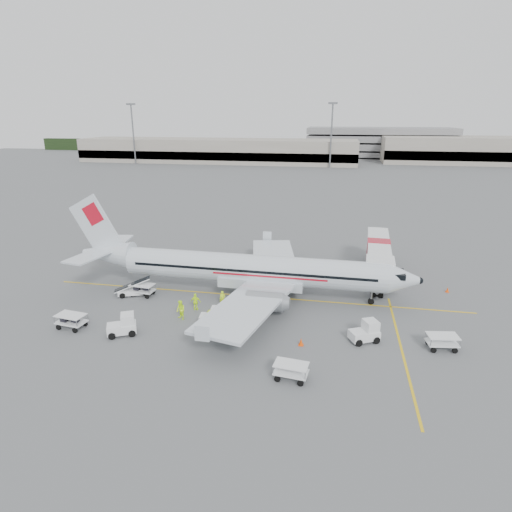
# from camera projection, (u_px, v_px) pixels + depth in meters

# --- Properties ---
(ground) EXTENTS (360.00, 360.00, 0.00)m
(ground) POSITION_uv_depth(u_px,v_px,m) (252.00, 296.00, 44.91)
(ground) COLOR #56595B
(stripe_lead) EXTENTS (44.00, 0.20, 0.01)m
(stripe_lead) POSITION_uv_depth(u_px,v_px,m) (252.00, 296.00, 44.91)
(stripe_lead) COLOR yellow
(stripe_lead) RESTS_ON ground
(stripe_cross) EXTENTS (0.20, 20.00, 0.01)m
(stripe_cross) POSITION_uv_depth(u_px,v_px,m) (401.00, 348.00, 34.97)
(stripe_cross) COLOR yellow
(stripe_cross) RESTS_ON ground
(terminal_west) EXTENTS (110.00, 22.00, 9.00)m
(terminal_west) POSITION_uv_depth(u_px,v_px,m) (218.00, 150.00, 171.84)
(terminal_west) COLOR gray
(terminal_west) RESTS_ON ground
(terminal_east) EXTENTS (90.00, 26.00, 10.00)m
(terminal_east) POSITION_uv_depth(u_px,v_px,m) (501.00, 150.00, 166.19)
(terminal_east) COLOR gray
(terminal_east) RESTS_ON ground
(parking_garage) EXTENTS (62.00, 24.00, 14.00)m
(parking_garage) POSITION_uv_depth(u_px,v_px,m) (379.00, 142.00, 187.52)
(parking_garage) COLOR slate
(parking_garage) RESTS_ON ground
(treeline) EXTENTS (300.00, 3.00, 6.00)m
(treeline) POSITION_uv_depth(u_px,v_px,m) (322.00, 148.00, 207.20)
(treeline) COLOR black
(treeline) RESTS_ON ground
(mast_west) EXTENTS (3.20, 1.20, 22.00)m
(mast_west) POSITION_uv_depth(u_px,v_px,m) (133.00, 134.00, 163.92)
(mast_west) COLOR slate
(mast_west) RESTS_ON ground
(mast_center) EXTENTS (3.20, 1.20, 22.00)m
(mast_center) POSITION_uv_depth(u_px,v_px,m) (331.00, 136.00, 150.63)
(mast_center) COLOR slate
(mast_center) RESTS_ON ground
(aircraft) EXTENTS (36.26, 28.63, 9.88)m
(aircraft) POSITION_uv_depth(u_px,v_px,m) (253.00, 250.00, 43.73)
(aircraft) COLOR silver
(aircraft) RESTS_ON ground
(jet_bridge) EXTENTS (4.16, 17.11, 4.45)m
(jet_bridge) POSITION_uv_depth(u_px,v_px,m) (377.00, 259.00, 49.56)
(jet_bridge) COLOR white
(jet_bridge) RESTS_ON ground
(belt_loader) EXTENTS (4.76, 3.19, 2.41)m
(belt_loader) POSITION_uv_depth(u_px,v_px,m) (134.00, 284.00, 44.84)
(belt_loader) COLOR white
(belt_loader) RESTS_ON ground
(tug_fore) EXTENTS (2.74, 2.27, 1.84)m
(tug_fore) POSITION_uv_depth(u_px,v_px,m) (364.00, 331.00, 35.71)
(tug_fore) COLOR white
(tug_fore) RESTS_ON ground
(tug_mid) EXTENTS (2.22, 1.41, 1.63)m
(tug_mid) POSITION_uv_depth(u_px,v_px,m) (211.00, 316.00, 38.71)
(tug_mid) COLOR white
(tug_mid) RESTS_ON ground
(tug_aft) EXTENTS (2.79, 2.32, 1.87)m
(tug_aft) POSITION_uv_depth(u_px,v_px,m) (121.00, 325.00, 36.79)
(tug_aft) COLOR white
(tug_aft) RESTS_ON ground
(cart_loaded_a) EXTENTS (2.59, 1.68, 1.29)m
(cart_loaded_a) POSITION_uv_depth(u_px,v_px,m) (142.00, 290.00, 44.86)
(cart_loaded_a) COLOR white
(cart_loaded_a) RESTS_ON ground
(cart_loaded_b) EXTENTS (2.72, 1.83, 1.32)m
(cart_loaded_b) POSITION_uv_depth(u_px,v_px,m) (71.00, 321.00, 37.99)
(cart_loaded_b) COLOR white
(cart_loaded_b) RESTS_ON ground
(cart_empty_a) EXTENTS (2.58, 1.72, 1.26)m
(cart_empty_a) POSITION_uv_depth(u_px,v_px,m) (291.00, 371.00, 30.63)
(cart_empty_a) COLOR white
(cart_empty_a) RESTS_ON ground
(cart_empty_b) EXTENTS (2.60, 1.76, 1.26)m
(cart_empty_b) POSITION_uv_depth(u_px,v_px,m) (442.00, 342.00, 34.58)
(cart_empty_b) COLOR white
(cart_empty_b) RESTS_ON ground
(cone_nose) EXTENTS (0.35, 0.35, 0.57)m
(cone_nose) POSITION_uv_depth(u_px,v_px,m) (448.00, 290.00, 45.85)
(cone_nose) COLOR #FA4905
(cone_nose) RESTS_ON ground
(cone_port) EXTENTS (0.39, 0.39, 0.63)m
(cone_port) POSITION_uv_depth(u_px,v_px,m) (259.00, 247.00, 60.62)
(cone_port) COLOR #FA4905
(cone_port) RESTS_ON ground
(cone_stbd) EXTENTS (0.41, 0.41, 0.66)m
(cone_stbd) POSITION_uv_depth(u_px,v_px,m) (301.00, 342.00, 35.24)
(cone_stbd) COLOR #FA4905
(cone_stbd) RESTS_ON ground
(crew_a) EXTENTS (0.66, 0.51, 1.61)m
(crew_a) POSITION_uv_depth(u_px,v_px,m) (223.00, 299.00, 42.32)
(crew_a) COLOR #C6F119
(crew_a) RESTS_ON ground
(crew_b) EXTENTS (1.14, 1.09, 1.86)m
(crew_b) POSITION_uv_depth(u_px,v_px,m) (181.00, 310.00, 39.57)
(crew_b) COLOR #C6F119
(crew_b) RESTS_ON ground
(crew_c) EXTENTS (1.15, 1.30, 1.75)m
(crew_c) POSITION_uv_depth(u_px,v_px,m) (211.00, 319.00, 37.96)
(crew_c) COLOR #C6F119
(crew_c) RESTS_ON ground
(crew_d) EXTENTS (1.04, 0.50, 1.71)m
(crew_d) POSITION_uv_depth(u_px,v_px,m) (196.00, 302.00, 41.49)
(crew_d) COLOR #C6F119
(crew_d) RESTS_ON ground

